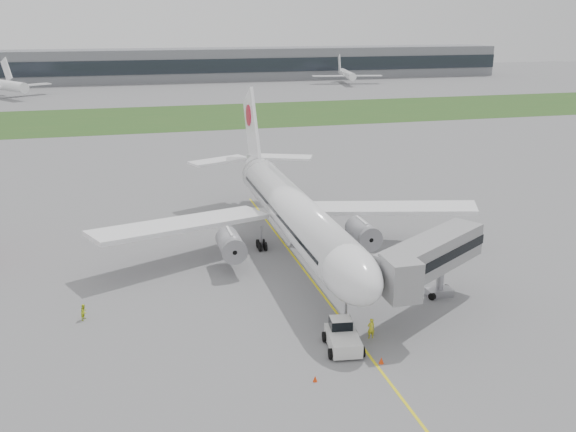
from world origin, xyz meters
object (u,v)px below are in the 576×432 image
object	(u,v)px
airliner	(291,209)
pushback_tug	(342,336)
ground_crew_near	(371,328)
jet_bridge	(427,258)

from	to	relation	value
airliner	pushback_tug	distance (m)	24.34
pushback_tug	ground_crew_near	distance (m)	3.14
airliner	ground_crew_near	xyz separation A→B (m)	(1.29, -22.97, -4.69)
airliner	ground_crew_near	distance (m)	23.48
jet_bridge	pushback_tug	bearing A→B (deg)	172.51
airliner	ground_crew_near	bearing A→B (deg)	-86.80
pushback_tug	airliner	bearing A→B (deg)	93.69
jet_bridge	ground_crew_near	bearing A→B (deg)	176.07
pushback_tug	jet_bridge	size ratio (longest dim) A/B	0.33
jet_bridge	ground_crew_near	distance (m)	9.32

